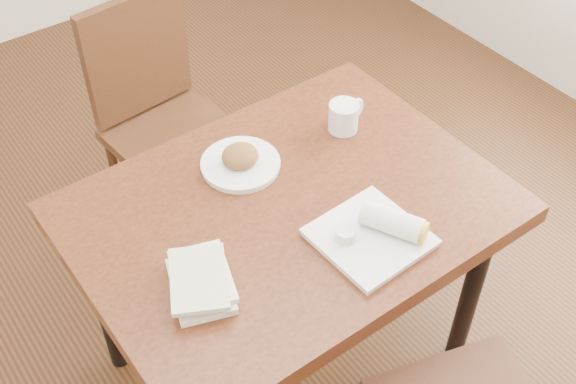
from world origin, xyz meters
TOP-DOWN VIEW (x-y plane):
  - ground at (0.00, 0.00)m, footprint 4.00×5.00m
  - table at (0.00, 0.00)m, footprint 1.15×0.86m
  - chair_far at (0.03, 0.82)m, footprint 0.46×0.46m
  - plate_scone at (-0.02, 0.20)m, footprint 0.23×0.23m
  - coffee_mug at (0.33, 0.17)m, footprint 0.14×0.09m
  - plate_burrito at (0.11, -0.24)m, footprint 0.27×0.27m
  - book_stack at (-0.34, -0.10)m, footprint 0.22×0.25m

SIDE VIEW (x-z plane):
  - ground at x=0.00m, z-range -0.01..0.00m
  - chair_far at x=0.03m, z-range 0.07..1.03m
  - table at x=0.00m, z-range 0.29..1.04m
  - plate_scone at x=-0.02m, z-range 0.74..0.81m
  - book_stack at x=-0.34m, z-range 0.75..0.80m
  - plate_burrito at x=0.11m, z-range 0.73..0.82m
  - coffee_mug at x=0.33m, z-range 0.75..0.84m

